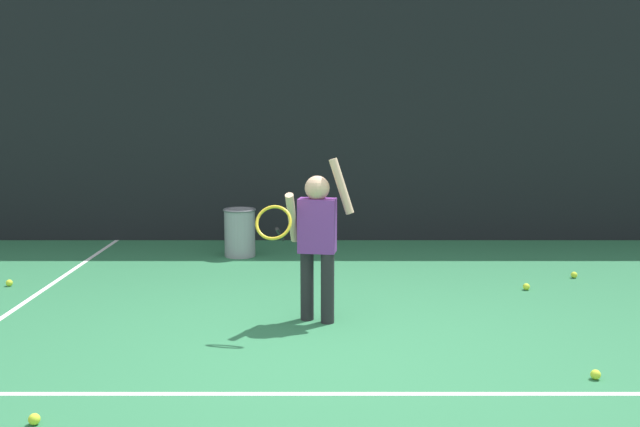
# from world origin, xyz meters

# --- Properties ---
(ground_plane) EXTENTS (20.00, 20.00, 0.00)m
(ground_plane) POSITION_xyz_m (0.00, 0.00, 0.00)
(ground_plane) COLOR #2D7247
(court_line_baseline) EXTENTS (9.00, 0.05, 0.00)m
(court_line_baseline) POSITION_xyz_m (0.00, -0.94, 0.00)
(court_line_baseline) COLOR white
(court_line_baseline) RESTS_ON ground
(court_line_sideline) EXTENTS (0.05, 9.00, 0.00)m
(court_line_sideline) POSITION_xyz_m (-2.72, 1.00, 0.00)
(court_line_sideline) COLOR white
(court_line_sideline) RESTS_ON ground
(back_fence_windscreen) EXTENTS (12.95, 0.08, 3.99)m
(back_fence_windscreen) POSITION_xyz_m (0.00, 4.15, 2.00)
(back_fence_windscreen) COLOR black
(back_fence_windscreen) RESTS_ON ground
(fence_post_1) EXTENTS (0.09, 0.09, 4.14)m
(fence_post_1) POSITION_xyz_m (-2.11, 4.21, 2.07)
(fence_post_1) COLOR slate
(fence_post_1) RESTS_ON ground
(fence_post_2) EXTENTS (0.09, 0.09, 4.14)m
(fence_post_2) POSITION_xyz_m (2.11, 4.21, 2.07)
(fence_post_2) COLOR slate
(fence_post_2) RESTS_ON ground
(tennis_player) EXTENTS (0.79, 0.57, 1.35)m
(tennis_player) POSITION_xyz_m (-0.09, 0.55, 0.73)
(tennis_player) COLOR #232326
(tennis_player) RESTS_ON ground
(ball_hopper) EXTENTS (0.38, 0.38, 0.56)m
(ball_hopper) POSITION_xyz_m (-0.99, 3.13, 0.29)
(ball_hopper) COLOR gray
(ball_hopper) RESTS_ON ground
(tennis_ball_0) EXTENTS (0.07, 0.07, 0.07)m
(tennis_ball_0) POSITION_xyz_m (1.94, 1.56, 0.03)
(tennis_ball_0) COLOR #CCE033
(tennis_ball_0) RESTS_ON ground
(tennis_ball_1) EXTENTS (0.07, 0.07, 0.07)m
(tennis_ball_1) POSITION_xyz_m (-3.10, 1.71, 0.03)
(tennis_ball_1) COLOR #CCE033
(tennis_ball_1) RESTS_ON ground
(tennis_ball_4) EXTENTS (0.07, 0.07, 0.07)m
(tennis_ball_4) POSITION_xyz_m (-1.65, -1.37, 0.03)
(tennis_ball_4) COLOR #CCE033
(tennis_ball_4) RESTS_ON ground
(tennis_ball_5) EXTENTS (0.07, 0.07, 0.07)m
(tennis_ball_5) POSITION_xyz_m (2.57, 2.04, 0.03)
(tennis_ball_5) COLOR #CCE033
(tennis_ball_5) RESTS_ON ground
(tennis_ball_6) EXTENTS (0.07, 0.07, 0.07)m
(tennis_ball_6) POSITION_xyz_m (1.74, -0.70, 0.03)
(tennis_ball_6) COLOR #CCE033
(tennis_ball_6) RESTS_ON ground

